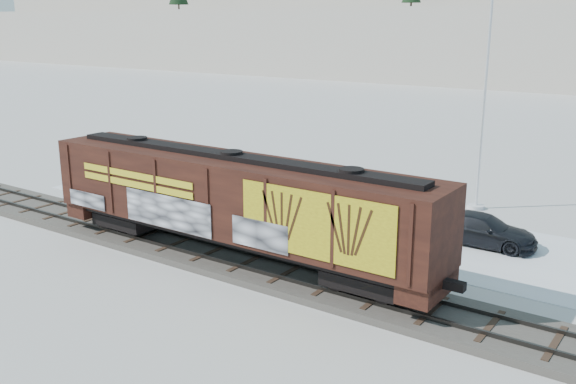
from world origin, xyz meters
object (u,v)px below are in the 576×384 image
Objects in this scene: car_white at (358,215)px; car_dark at (482,230)px; hopper_railcar at (233,199)px; flagpole at (485,123)px; car_silver at (277,202)px.

car_white is 5.85m from car_dark.
hopper_railcar is 7.62m from car_white.
car_dark is at bearing 47.27° from hopper_railcar.
car_silver is at bearing -138.88° from flagpole.
flagpole reaches higher than car_dark.
hopper_railcar is 4.22× the size of car_white.
hopper_railcar is 15.08m from flagpole.
flagpole is 2.58× the size of car_dark.
car_dark is (5.72, 1.24, -0.01)m from car_white.
hopper_railcar is 11.49m from car_dark.
flagpole is (5.59, 13.88, 1.84)m from hopper_railcar.
flagpole is 2.88× the size of car_white.
hopper_railcar is at bearing -111.93° from flagpole.
car_white is (4.57, 0.35, 0.02)m from car_silver.
car_silver is (-8.21, -7.17, -3.96)m from flagpole.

